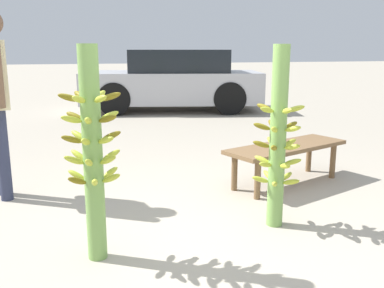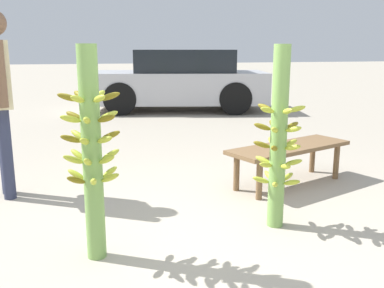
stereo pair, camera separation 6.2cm
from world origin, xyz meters
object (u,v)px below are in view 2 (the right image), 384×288
Objects in this scene: banana_stalk_left at (92,152)px; banana_stalk_center at (278,140)px; parked_car at (180,81)px; market_bench at (289,151)px.

banana_stalk_center is at bearing 7.10° from banana_stalk_left.
banana_stalk_left is 7.19m from parked_car.
banana_stalk_center is 0.97× the size of market_bench.
banana_stalk_left is at bearing -171.23° from market_bench.
market_bench is 5.74m from parked_car.
parked_car is (2.19, 6.84, -0.06)m from banana_stalk_left.
banana_stalk_left is at bearing 175.56° from parked_car.
banana_stalk_left is 1.41m from banana_stalk_center.
banana_stalk_left is 2.32m from market_bench.
market_bench is at bearing 57.55° from banana_stalk_center.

